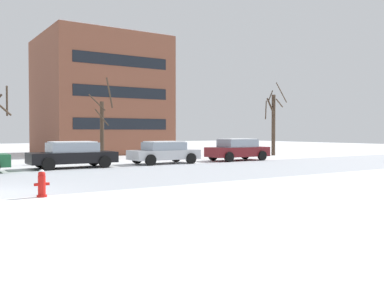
% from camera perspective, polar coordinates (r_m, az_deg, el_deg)
% --- Properties ---
extents(fire_hydrant, '(0.44, 0.30, 0.82)m').
position_cam_1_polar(fire_hydrant, '(13.53, -19.30, -4.93)').
color(fire_hydrant, red).
rests_on(fire_hydrant, ground).
extents(parked_car_black, '(4.55, 2.12, 1.41)m').
position_cam_1_polar(parked_car_black, '(23.76, -15.55, -1.33)').
color(parked_car_black, black).
rests_on(parked_car_black, ground).
extents(parked_car_silver, '(4.20, 2.14, 1.36)m').
position_cam_1_polar(parked_car_silver, '(25.95, -3.74, -1.08)').
color(parked_car_silver, silver).
rests_on(parked_car_silver, ground).
extents(parked_car_maroon, '(4.27, 2.11, 1.47)m').
position_cam_1_polar(parked_car_maroon, '(28.94, 6.06, -0.70)').
color(parked_car_maroon, maroon).
rests_on(parked_car_maroon, ground).
extents(tree_far_left, '(1.66, 1.02, 5.34)m').
position_cam_1_polar(tree_far_left, '(28.17, -11.79, 2.18)').
color(tree_far_left, '#423326').
rests_on(tree_far_left, ground).
extents(tree_far_right, '(1.84, 1.85, 5.81)m').
position_cam_1_polar(tree_far_right, '(35.58, 10.73, 2.88)').
color(tree_far_right, '#423326').
rests_on(tree_far_right, ground).
extents(building_far_right, '(10.09, 9.83, 10.30)m').
position_cam_1_polar(building_far_right, '(39.81, -12.13, 6.25)').
color(building_far_right, brown).
rests_on(building_far_right, ground).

